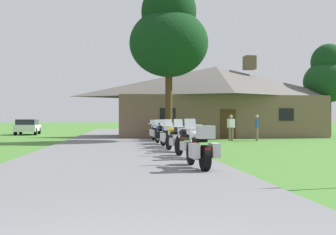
# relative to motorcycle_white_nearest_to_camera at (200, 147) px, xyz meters

# --- Properties ---
(ground_plane) EXTENTS (500.00, 500.00, 0.00)m
(ground_plane) POSITION_rel_motorcycle_white_nearest_to_camera_xyz_m (-2.28, 12.52, -0.61)
(ground_plane) COLOR #42752D
(asphalt_driveway) EXTENTS (6.40, 80.00, 0.06)m
(asphalt_driveway) POSITION_rel_motorcycle_white_nearest_to_camera_xyz_m (-2.28, 10.52, -0.58)
(asphalt_driveway) COLOR slate
(asphalt_driveway) RESTS_ON ground
(motorcycle_white_nearest_to_camera) EXTENTS (0.81, 2.08, 1.30)m
(motorcycle_white_nearest_to_camera) POSITION_rel_motorcycle_white_nearest_to_camera_xyz_m (0.00, 0.00, 0.00)
(motorcycle_white_nearest_to_camera) COLOR black
(motorcycle_white_nearest_to_camera) RESTS_ON asphalt_driveway
(motorcycle_black_second_in_row) EXTENTS (0.85, 2.06, 1.30)m
(motorcycle_black_second_in_row) POSITION_rel_motorcycle_white_nearest_to_camera_xyz_m (0.19, 3.10, 0.01)
(motorcycle_black_second_in_row) COLOR black
(motorcycle_black_second_in_row) RESTS_ON asphalt_driveway
(motorcycle_yellow_third_in_row) EXTENTS (0.81, 2.07, 1.30)m
(motorcycle_yellow_third_in_row) POSITION_rel_motorcycle_white_nearest_to_camera_xyz_m (0.14, 5.88, 0.01)
(motorcycle_yellow_third_in_row) COLOR black
(motorcycle_yellow_third_in_row) RESTS_ON asphalt_driveway
(motorcycle_blue_fourth_in_row) EXTENTS (0.79, 2.08, 1.30)m
(motorcycle_blue_fourth_in_row) POSITION_rel_motorcycle_white_nearest_to_camera_xyz_m (0.08, 8.25, 0.00)
(motorcycle_blue_fourth_in_row) COLOR black
(motorcycle_blue_fourth_in_row) RESTS_ON asphalt_driveway
(motorcycle_blue_fifth_in_row) EXTENTS (0.83, 2.08, 1.30)m
(motorcycle_blue_fifth_in_row) POSITION_rel_motorcycle_white_nearest_to_camera_xyz_m (0.06, 10.94, 0.00)
(motorcycle_blue_fifth_in_row) COLOR black
(motorcycle_blue_fifth_in_row) RESTS_ON asphalt_driveway
(motorcycle_blue_sixth_in_row) EXTENTS (0.78, 2.08, 1.30)m
(motorcycle_blue_sixth_in_row) POSITION_rel_motorcycle_white_nearest_to_camera_xyz_m (0.04, 14.04, 0.00)
(motorcycle_blue_sixth_in_row) COLOR black
(motorcycle_blue_sixth_in_row) RESTS_ON asphalt_driveway
(motorcycle_silver_farthest_in_row) EXTENTS (0.75, 2.08, 1.30)m
(motorcycle_silver_farthest_in_row) POSITION_rel_motorcycle_white_nearest_to_camera_xyz_m (0.14, 16.39, 0.00)
(motorcycle_silver_farthest_in_row) COLOR black
(motorcycle_silver_farthest_in_row) RESTS_ON asphalt_driveway
(stone_lodge) EXTENTS (16.51, 7.83, 6.58)m
(stone_lodge) POSITION_rel_motorcycle_white_nearest_to_camera_xyz_m (5.59, 21.61, 2.32)
(stone_lodge) COLOR brown
(stone_lodge) RESTS_ON ground
(bystander_blue_shirt_near_lodge) EXTENTS (0.33, 0.52, 1.67)m
(bystander_blue_shirt_near_lodge) POSITION_rel_motorcycle_white_nearest_to_camera_xyz_m (6.61, 14.66, 0.32)
(bystander_blue_shirt_near_lodge) COLOR #75664C
(bystander_blue_shirt_near_lodge) RESTS_ON ground
(bystander_white_shirt_beside_signpost) EXTENTS (0.54, 0.30, 1.67)m
(bystander_white_shirt_beside_signpost) POSITION_rel_motorcycle_white_nearest_to_camera_xyz_m (4.92, 14.74, 0.32)
(bystander_white_shirt_beside_signpost) COLOR #75664C
(bystander_white_shirt_beside_signpost) RESTS_ON ground
(tree_right_of_lodge) EXTENTS (4.10, 4.10, 7.76)m
(tree_right_of_lodge) POSITION_rel_motorcycle_white_nearest_to_camera_xyz_m (15.30, 21.79, 4.45)
(tree_right_of_lodge) COLOR #422D19
(tree_right_of_lodge) RESTS_ON ground
(tree_by_lodge_front) EXTENTS (4.91, 4.91, 9.92)m
(tree_by_lodge_front) POSITION_rel_motorcycle_white_nearest_to_camera_xyz_m (0.92, 14.61, 6.07)
(tree_by_lodge_front) COLOR #422D19
(tree_by_lodge_front) RESTS_ON ground
(parked_white_suv_far_left) EXTENTS (2.21, 4.73, 1.40)m
(parked_white_suv_far_left) POSITION_rel_motorcycle_white_nearest_to_camera_xyz_m (-10.56, 27.93, 0.17)
(parked_white_suv_far_left) COLOR silver
(parked_white_suv_far_left) RESTS_ON ground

